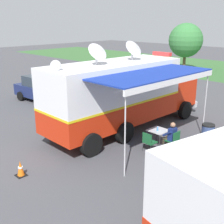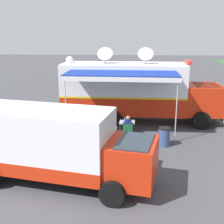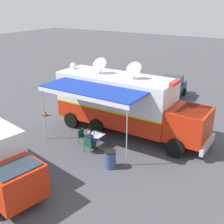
{
  "view_description": "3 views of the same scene",
  "coord_description": "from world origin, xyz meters",
  "px_view_note": "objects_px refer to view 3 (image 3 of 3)",
  "views": [
    {
      "loc": [
        9.61,
        -9.78,
        5.39
      ],
      "look_at": [
        0.29,
        -0.42,
        1.23
      ],
      "focal_mm": 46.91,
      "sensor_mm": 36.0,
      "label": 1
    },
    {
      "loc": [
        17.52,
        0.4,
        5.38
      ],
      "look_at": [
        2.15,
        -0.55,
        1.14
      ],
      "focal_mm": 47.81,
      "sensor_mm": 36.0,
      "label": 2
    },
    {
      "loc": [
        14.34,
        8.48,
        7.75
      ],
      "look_at": [
        0.48,
        0.06,
        1.34
      ],
      "focal_mm": 46.17,
      "sensor_mm": 36.0,
      "label": 3
    }
  ],
  "objects_px": {
    "traffic_cone": "(45,112)",
    "water_bottle": "(94,133)",
    "folding_table": "(96,135)",
    "seated_responder": "(91,140)",
    "folding_chair_beside_table": "(83,135)",
    "command_truck": "(126,103)",
    "car_behind_truck": "(170,88)",
    "folding_chair_at_table": "(89,144)",
    "trash_bin": "(110,159)"
  },
  "relations": [
    {
      "from": "folding_chair_at_table",
      "to": "seated_responder",
      "type": "xyz_separation_m",
      "value": [
        -0.19,
        0.0,
        0.14
      ]
    },
    {
      "from": "folding_chair_at_table",
      "to": "traffic_cone",
      "type": "relative_size",
      "value": 1.5
    },
    {
      "from": "trash_bin",
      "to": "car_behind_truck",
      "type": "relative_size",
      "value": 0.21
    },
    {
      "from": "folding_table",
      "to": "folding_chair_beside_table",
      "type": "relative_size",
      "value": 0.94
    },
    {
      "from": "traffic_cone",
      "to": "water_bottle",
      "type": "bearing_deg",
      "value": 70.91
    },
    {
      "from": "command_truck",
      "to": "seated_responder",
      "type": "distance_m",
      "value": 3.36
    },
    {
      "from": "traffic_cone",
      "to": "folding_table",
      "type": "bearing_deg",
      "value": 71.67
    },
    {
      "from": "seated_responder",
      "to": "trash_bin",
      "type": "distance_m",
      "value": 1.94
    },
    {
      "from": "folding_table",
      "to": "seated_responder",
      "type": "relative_size",
      "value": 0.65
    },
    {
      "from": "water_bottle",
      "to": "trash_bin",
      "type": "distance_m",
      "value": 2.41
    },
    {
      "from": "seated_responder",
      "to": "traffic_cone",
      "type": "distance_m",
      "value": 6.28
    },
    {
      "from": "trash_bin",
      "to": "car_behind_truck",
      "type": "xyz_separation_m",
      "value": [
        -11.64,
        -1.33,
        0.42
      ]
    },
    {
      "from": "folding_chair_at_table",
      "to": "car_behind_truck",
      "type": "height_order",
      "value": "car_behind_truck"
    },
    {
      "from": "water_bottle",
      "to": "folding_chair_beside_table",
      "type": "height_order",
      "value": "water_bottle"
    },
    {
      "from": "command_truck",
      "to": "water_bottle",
      "type": "relative_size",
      "value": 42.58
    },
    {
      "from": "folding_table",
      "to": "car_behind_truck",
      "type": "bearing_deg",
      "value": 177.4
    },
    {
      "from": "water_bottle",
      "to": "traffic_cone",
      "type": "bearing_deg",
      "value": -109.09
    },
    {
      "from": "folding_table",
      "to": "seated_responder",
      "type": "xyz_separation_m",
      "value": [
        0.61,
        0.05,
        -0.02
      ]
    },
    {
      "from": "command_truck",
      "to": "car_behind_truck",
      "type": "bearing_deg",
      "value": -179.88
    },
    {
      "from": "folding_chair_beside_table",
      "to": "traffic_cone",
      "type": "bearing_deg",
      "value": -112.69
    },
    {
      "from": "command_truck",
      "to": "traffic_cone",
      "type": "relative_size",
      "value": 16.44
    },
    {
      "from": "car_behind_truck",
      "to": "traffic_cone",
      "type": "bearing_deg",
      "value": -36.6
    },
    {
      "from": "command_truck",
      "to": "folding_chair_beside_table",
      "type": "xyz_separation_m",
      "value": [
        2.6,
        -1.33,
        -1.43
      ]
    },
    {
      "from": "folding_table",
      "to": "seated_responder",
      "type": "bearing_deg",
      "value": 5.06
    },
    {
      "from": "water_bottle",
      "to": "folding_chair_at_table",
      "type": "height_order",
      "value": "water_bottle"
    },
    {
      "from": "car_behind_truck",
      "to": "command_truck",
      "type": "bearing_deg",
      "value": 0.12
    },
    {
      "from": "folding_chair_at_table",
      "to": "traffic_cone",
      "type": "bearing_deg",
      "value": -115.06
    },
    {
      "from": "folding_chair_beside_table",
      "to": "trash_bin",
      "type": "xyz_separation_m",
      "value": [
        1.31,
        2.64,
        -0.06
      ]
    },
    {
      "from": "folding_chair_at_table",
      "to": "folding_chair_beside_table",
      "type": "bearing_deg",
      "value": -126.26
    },
    {
      "from": "folding_chair_beside_table",
      "to": "water_bottle",
      "type": "bearing_deg",
      "value": 97.76
    },
    {
      "from": "water_bottle",
      "to": "folding_chair_beside_table",
      "type": "xyz_separation_m",
      "value": [
        0.1,
        -0.73,
        -0.32
      ]
    },
    {
      "from": "water_bottle",
      "to": "folding_chair_beside_table",
      "type": "bearing_deg",
      "value": -82.24
    },
    {
      "from": "water_bottle",
      "to": "traffic_cone",
      "type": "distance_m",
      "value": 5.93
    },
    {
      "from": "traffic_cone",
      "to": "car_behind_truck",
      "type": "xyz_separation_m",
      "value": [
        -8.3,
        6.16,
        0.6
      ]
    },
    {
      "from": "folding_table",
      "to": "water_bottle",
      "type": "height_order",
      "value": "water_bottle"
    },
    {
      "from": "folding_table",
      "to": "trash_bin",
      "type": "bearing_deg",
      "value": 51.01
    },
    {
      "from": "folding_table",
      "to": "seated_responder",
      "type": "distance_m",
      "value": 0.61
    },
    {
      "from": "seated_responder",
      "to": "command_truck",
      "type": "bearing_deg",
      "value": 172.14
    },
    {
      "from": "traffic_cone",
      "to": "car_behind_truck",
      "type": "height_order",
      "value": "car_behind_truck"
    },
    {
      "from": "folding_table",
      "to": "folding_chair_beside_table",
      "type": "bearing_deg",
      "value": -80.67
    },
    {
      "from": "command_truck",
      "to": "traffic_cone",
      "type": "height_order",
      "value": "command_truck"
    },
    {
      "from": "seated_responder",
      "to": "traffic_cone",
      "type": "height_order",
      "value": "seated_responder"
    },
    {
      "from": "seated_responder",
      "to": "car_behind_truck",
      "type": "bearing_deg",
      "value": 177.84
    },
    {
      "from": "folding_chair_at_table",
      "to": "trash_bin",
      "type": "distance_m",
      "value": 1.86
    },
    {
      "from": "water_bottle",
      "to": "traffic_cone",
      "type": "relative_size",
      "value": 0.39
    },
    {
      "from": "command_truck",
      "to": "folding_chair_beside_table",
      "type": "bearing_deg",
      "value": -27.03
    },
    {
      "from": "folding_table",
      "to": "trash_bin",
      "type": "height_order",
      "value": "trash_bin"
    },
    {
      "from": "command_truck",
      "to": "trash_bin",
      "type": "distance_m",
      "value": 4.39
    },
    {
      "from": "folding_chair_beside_table",
      "to": "car_behind_truck",
      "type": "xyz_separation_m",
      "value": [
        -10.32,
        1.31,
        0.37
      ]
    },
    {
      "from": "command_truck",
      "to": "car_behind_truck",
      "type": "height_order",
      "value": "command_truck"
    }
  ]
}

